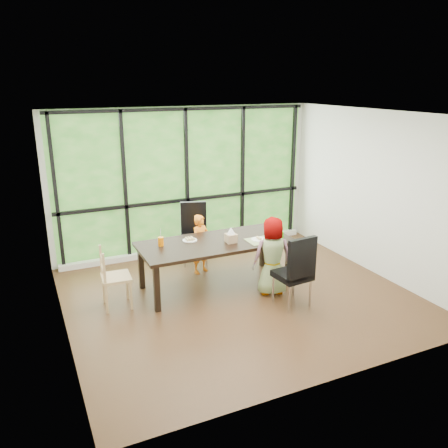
{
  "coord_description": "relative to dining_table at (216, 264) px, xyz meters",
  "views": [
    {
      "loc": [
        -2.83,
        -5.62,
        3.14
      ],
      "look_at": [
        -0.07,
        0.39,
        1.05
      ],
      "focal_mm": 36.62,
      "sensor_mm": 36.0,
      "label": 1
    }
  ],
  "objects": [
    {
      "name": "back_wall",
      "position": [
        0.17,
        1.76,
        0.98
      ],
      "size": [
        5.0,
        0.0,
        5.0
      ],
      "primitive_type": "plane",
      "rotation": [
        1.57,
        0.0,
        0.0
      ],
      "color": "silver",
      "rests_on": "ground"
    },
    {
      "name": "child_toddler",
      "position": [
        0.0,
        0.62,
        0.13
      ],
      "size": [
        0.43,
        0.36,
        1.01
      ],
      "primitive_type": "imported",
      "rotation": [
        0.0,
        0.0,
        0.37
      ],
      "color": "orange",
      "rests_on": "ground"
    },
    {
      "name": "plate_far",
      "position": [
        -0.35,
        0.2,
        0.38
      ],
      "size": [
        0.23,
        0.23,
        0.01
      ],
      "primitive_type": "cylinder",
      "color": "white",
      "rests_on": "dining_table"
    },
    {
      "name": "dining_table",
      "position": [
        0.0,
        0.0,
        0.0
      ],
      "size": [
        2.45,
        1.23,
        0.75
      ],
      "primitive_type": "cube",
      "rotation": [
        0.0,
        0.0,
        -0.08
      ],
      "color": "black",
      "rests_on": "ground"
    },
    {
      "name": "window_sill",
      "position": [
        0.17,
        1.66,
        -0.33
      ],
      "size": [
        4.8,
        0.12,
        0.1
      ],
      "primitive_type": "cube",
      "color": "silver",
      "rests_on": "ground"
    },
    {
      "name": "straw_pink",
      "position": [
        1.0,
        -0.31,
        0.53
      ],
      "size": [
        0.01,
        0.04,
        0.2
      ],
      "primitive_type": "cylinder",
      "rotation": [
        0.14,
        0.0,
        0.0
      ],
      "color": "pink",
      "rests_on": "green_cup"
    },
    {
      "name": "tissue_box",
      "position": [
        0.2,
        -0.13,
        0.44
      ],
      "size": [
        0.16,
        0.16,
        0.14
      ],
      "primitive_type": "cube",
      "color": "tan",
      "rests_on": "dining_table"
    },
    {
      "name": "chair_window_leather",
      "position": [
        0.05,
        1.04,
        0.17
      ],
      "size": [
        0.57,
        0.57,
        1.08
      ],
      "primitive_type": "cube",
      "rotation": [
        0.0,
        0.0,
        -0.29
      ],
      "color": "black",
      "rests_on": "ground"
    },
    {
      "name": "crepe_rolls_near",
      "position": [
        0.64,
        -0.22,
        0.41
      ],
      "size": [
        0.05,
        0.12,
        0.04
      ],
      "primitive_type": null,
      "color": "tan",
      "rests_on": "plate_near"
    },
    {
      "name": "child_older",
      "position": [
        0.7,
        -0.58,
        0.23
      ],
      "size": [
        0.67,
        0.52,
        1.21
      ],
      "primitive_type": "imported",
      "rotation": [
        0.0,
        0.0,
        2.89
      ],
      "color": "slate",
      "rests_on": "ground"
    },
    {
      "name": "tissue",
      "position": [
        0.2,
        -0.13,
        0.57
      ],
      "size": [
        0.12,
        0.12,
        0.11
      ],
      "primitive_type": "cone",
      "color": "white",
      "rests_on": "tissue_box"
    },
    {
      "name": "plate_near",
      "position": [
        0.64,
        -0.22,
        0.38
      ],
      "size": [
        0.24,
        0.24,
        0.02
      ],
      "primitive_type": "cylinder",
      "color": "white",
      "rests_on": "dining_table"
    },
    {
      "name": "chair_end_beech",
      "position": [
        -1.56,
        -0.03,
        0.08
      ],
      "size": [
        0.43,
        0.45,
        0.9
      ],
      "primitive_type": "cube",
      "rotation": [
        0.0,
        0.0,
        1.5
      ],
      "color": "tan",
      "rests_on": "ground"
    },
    {
      "name": "crepe_rolls_far",
      "position": [
        -0.35,
        0.2,
        0.41
      ],
      "size": [
        0.15,
        0.12,
        0.04
      ],
      "primitive_type": null,
      "color": "tan",
      "rests_on": "plate_far"
    },
    {
      "name": "foliage_backdrop",
      "position": [
        0.17,
        1.74,
        0.98
      ],
      "size": [
        4.8,
        0.02,
        2.65
      ],
      "primitive_type": "cube",
      "color": "#225318",
      "rests_on": "back_wall"
    },
    {
      "name": "straw_white",
      "position": [
        -0.82,
        0.17,
        0.55
      ],
      "size": [
        0.01,
        0.04,
        0.2
      ],
      "primitive_type": "cylinder",
      "rotation": [
        0.14,
        0.0,
        0.0
      ],
      "color": "white",
      "rests_on": "orange_cup"
    },
    {
      "name": "ground",
      "position": [
        0.17,
        -0.49,
        -0.38
      ],
      "size": [
        5.0,
        5.0,
        0.0
      ],
      "primitive_type": "plane",
      "color": "black",
      "rests_on": "ground"
    },
    {
      "name": "green_cup",
      "position": [
        1.0,
        -0.31,
        0.43
      ],
      "size": [
        0.07,
        0.07,
        0.12
      ],
      "primitive_type": "cylinder",
      "color": "green",
      "rests_on": "dining_table"
    },
    {
      "name": "placemat",
      "position": [
        0.68,
        -0.26,
        0.38
      ],
      "size": [
        0.48,
        0.35,
        0.01
      ],
      "primitive_type": "cube",
      "color": "tan",
      "rests_on": "dining_table"
    },
    {
      "name": "orange_cup",
      "position": [
        -0.82,
        0.17,
        0.44
      ],
      "size": [
        0.09,
        0.09,
        0.14
      ],
      "primitive_type": "cylinder",
      "color": "orange",
      "rests_on": "dining_table"
    },
    {
      "name": "window_mullions",
      "position": [
        0.17,
        1.7,
        0.98
      ],
      "size": [
        4.8,
        0.06,
        2.65
      ],
      "primitive_type": null,
      "color": "black",
      "rests_on": "back_wall"
    },
    {
      "name": "chair_interior_leather",
      "position": [
        0.75,
        -1.03,
        0.17
      ],
      "size": [
        0.5,
        0.5,
        1.08
      ],
      "primitive_type": "cube",
      "rotation": [
        0.0,
        0.0,
        3.23
      ],
      "color": "black",
      "rests_on": "ground"
    }
  ]
}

